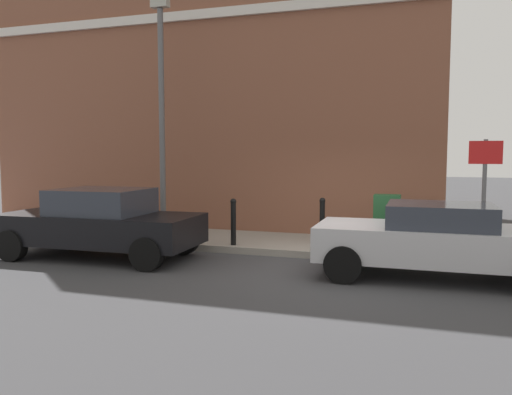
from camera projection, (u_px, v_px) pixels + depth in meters
The scene contains 10 objects.
ground at pixel (336, 271), 9.60m from camera, with size 80.00×80.00×0.00m, color #38383A.
sidewalk at pixel (119, 234), 13.41m from camera, with size 2.31×30.00×0.15m, color gray.
corner_building at pixel (239, 75), 17.23m from camera, with size 7.75×12.98×9.59m.
car_silver at pixel (435, 239), 8.92m from camera, with size 1.82×4.06×1.32m.
car_black at pixel (100, 223), 10.71m from camera, with size 1.95×4.20×1.45m.
utility_cabinet at pixel (387, 223), 11.05m from camera, with size 0.46×0.61×1.15m.
bollard_near_cabinet at pixel (322, 219), 11.59m from camera, with size 0.14×0.14×1.04m.
bollard_far_kerb at pixel (233, 220), 11.39m from camera, with size 0.14×0.14×1.04m.
street_sign at pixel (484, 181), 9.84m from camera, with size 0.08×0.60×2.30m.
lamppost at pixel (162, 107), 12.57m from camera, with size 0.20×0.44×5.72m.
Camera 1 is at (-9.43, -1.56, 2.20)m, focal length 36.14 mm.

